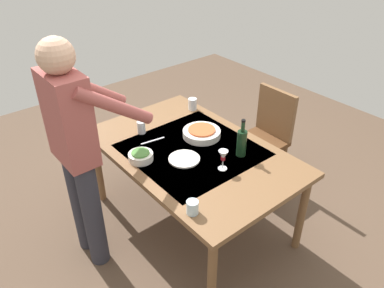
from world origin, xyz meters
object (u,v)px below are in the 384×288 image
at_px(water_cup_near_right, 192,207).
at_px(side_bowl_salad, 141,156).
at_px(wine_bottle, 242,142).
at_px(water_cup_far_left, 141,127).
at_px(water_cup_near_left, 192,104).
at_px(dining_table, 192,157).
at_px(person_server, 77,147).
at_px(dinner_plate_near, 184,159).
at_px(wine_glass_left, 223,157).
at_px(chair_near, 267,132).
at_px(serving_bowl_pasta, 202,133).

bearing_deg(water_cup_near_right, side_bowl_salad, -5.58).
height_order(wine_bottle, water_cup_far_left, wine_bottle).
bearing_deg(side_bowl_salad, water_cup_near_right, 174.42).
bearing_deg(water_cup_near_left, wine_bottle, 166.63).
relative_size(wine_bottle, water_cup_near_right, 3.35).
distance_m(dining_table, person_server, 0.87).
relative_size(wine_bottle, dinner_plate_near, 1.29).
bearing_deg(dining_table, water_cup_near_right, 140.74).
xyz_separation_m(water_cup_near_left, side_bowl_salad, (-0.37, 0.79, -0.02)).
height_order(person_server, wine_glass_left, person_server).
height_order(wine_glass_left, water_cup_far_left, wine_glass_left).
height_order(person_server, wine_bottle, person_server).
bearing_deg(person_server, chair_near, -97.05).
xyz_separation_m(dining_table, chair_near, (0.02, -0.90, -0.13)).
xyz_separation_m(chair_near, dinner_plate_near, (-0.08, 1.03, 0.20)).
bearing_deg(water_cup_near_left, person_server, 102.90).
bearing_deg(side_bowl_salad, water_cup_near_left, -64.82).
bearing_deg(wine_glass_left, wine_bottle, -79.43).
height_order(wine_glass_left, dinner_plate_near, wine_glass_left).
relative_size(water_cup_near_left, water_cup_near_right, 1.19).
distance_m(water_cup_far_left, serving_bowl_pasta, 0.49).
bearing_deg(side_bowl_salad, person_server, 76.82).
height_order(dining_table, side_bowl_salad, side_bowl_salad).
bearing_deg(chair_near, dinner_plate_near, 94.71).
height_order(water_cup_near_right, serving_bowl_pasta, water_cup_near_right).
distance_m(chair_near, water_cup_far_left, 1.17).
bearing_deg(wine_glass_left, side_bowl_salad, 39.79).
distance_m(chair_near, water_cup_near_left, 0.73).
distance_m(dining_table, water_cup_near_right, 0.70).
bearing_deg(wine_glass_left, chair_near, -68.93).
bearing_deg(serving_bowl_pasta, dinner_plate_near, 118.06).
bearing_deg(chair_near, side_bowl_salad, 84.97).
bearing_deg(serving_bowl_pasta, chair_near, -96.26).
xyz_separation_m(water_cup_near_left, water_cup_far_left, (-0.05, 0.58, -0.00)).
height_order(chair_near, dinner_plate_near, chair_near).
xyz_separation_m(person_server, wine_bottle, (-0.51, -1.02, -0.13)).
distance_m(wine_bottle, water_cup_near_right, 0.72).
xyz_separation_m(chair_near, wine_bottle, (-0.30, 0.67, 0.31)).
height_order(person_server, dinner_plate_near, person_server).
height_order(chair_near, water_cup_near_right, chair_near).
relative_size(water_cup_near_right, serving_bowl_pasta, 0.29).
height_order(wine_bottle, water_cup_near_left, wine_bottle).
distance_m(chair_near, person_server, 1.75).
distance_m(person_server, dinner_plate_near, 0.75).
relative_size(wine_glass_left, side_bowl_salad, 0.84).
bearing_deg(dinner_plate_near, water_cup_near_right, 146.58).
relative_size(dining_table, wine_glass_left, 10.75).
bearing_deg(water_cup_near_left, side_bowl_salad, 115.18).
bearing_deg(water_cup_far_left, serving_bowl_pasta, -136.13).
relative_size(person_server, water_cup_near_left, 16.06).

